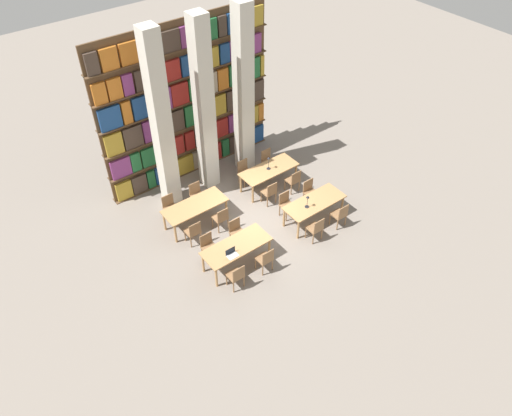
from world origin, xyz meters
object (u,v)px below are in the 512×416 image
(chair_0, at_px, (236,276))
(chair_9, at_px, (170,207))
(chair_2, at_px, (265,259))
(desk_lamp_1, at_px, (269,161))
(chair_4, at_px, (316,228))
(reading_table_2, at_px, (195,207))
(pillar_left, at_px, (161,124))
(pillar_right, at_px, (244,93))
(chair_6, at_px, (340,214))
(chair_13, at_px, (245,171))
(chair_15, at_px, (268,160))
(chair_7, at_px, (310,191))
(chair_10, at_px, (221,218))
(chair_5, at_px, (286,204))
(desk_lamp_0, at_px, (308,200))
(reading_table_0, at_px, (236,248))
(chair_8, at_px, (193,232))
(pillar_center, at_px, (204,108))
(chair_11, at_px, (197,194))
(chair_14, at_px, (294,180))
(laptop, at_px, (232,254))
(reading_table_1, at_px, (314,204))
(chair_3, at_px, (237,231))
(chair_12, at_px, (270,192))
(reading_table_3, at_px, (269,171))
(chair_1, at_px, (209,246))

(chair_0, height_order, chair_9, same)
(chair_2, distance_m, desk_lamp_1, 3.91)
(chair_4, bearing_deg, reading_table_2, 131.70)
(pillar_left, height_order, pillar_right, same)
(chair_6, distance_m, chair_13, 3.77)
(chair_15, bearing_deg, chair_0, 42.52)
(chair_7, relative_size, chair_10, 1.00)
(chair_15, bearing_deg, chair_10, 25.91)
(chair_2, distance_m, chair_7, 3.37)
(chair_5, bearing_deg, desk_lamp_0, 105.28)
(reading_table_0, xyz_separation_m, chair_15, (3.49, 2.97, -0.20))
(chair_8, bearing_deg, chair_6, -27.69)
(pillar_center, distance_m, chair_11, 2.82)
(chair_7, bearing_deg, chair_14, -86.43)
(laptop, distance_m, chair_5, 3.02)
(chair_7, distance_m, reading_table_2, 3.85)
(desk_lamp_1, bearing_deg, reading_table_1, -87.28)
(chair_6, height_order, chair_15, same)
(pillar_center, relative_size, reading_table_1, 2.93)
(chair_11, height_order, desk_lamp_1, desk_lamp_1)
(pillar_right, distance_m, laptop, 5.59)
(chair_3, bearing_deg, chair_11, -88.90)
(laptop, relative_size, chair_7, 0.36)
(chair_7, bearing_deg, chair_5, 0.00)
(pillar_left, bearing_deg, chair_8, -102.36)
(desk_lamp_0, relative_size, chair_10, 0.51)
(reading_table_2, relative_size, chair_9, 2.31)
(chair_4, distance_m, chair_5, 1.41)
(reading_table_2, distance_m, chair_8, 0.90)
(chair_12, bearing_deg, reading_table_2, 165.32)
(laptop, bearing_deg, desk_lamp_1, 37.28)
(chair_5, xyz_separation_m, reading_table_2, (-2.54, 1.44, 0.20))
(chair_7, relative_size, chair_12, 1.00)
(laptop, relative_size, reading_table_3, 0.16)
(reading_table_0, relative_size, desk_lamp_0, 4.56)
(chair_2, distance_m, reading_table_1, 2.68)
(chair_2, bearing_deg, desk_lamp_0, 18.34)
(chair_0, height_order, chair_12, same)
(chair_14, bearing_deg, chair_11, 155.82)
(chair_6, xyz_separation_m, reading_table_2, (-3.57, 2.85, 0.20))
(chair_9, bearing_deg, chair_13, -178.94)
(chair_8, xyz_separation_m, desk_lamp_1, (3.51, 0.77, 0.63))
(chair_4, relative_size, chair_13, 1.00)
(pillar_left, height_order, chair_2, pillar_left)
(chair_10, height_order, chair_15, same)
(chair_1, xyz_separation_m, chair_10, (0.98, 0.79, 0.00))
(desk_lamp_0, bearing_deg, reading_table_2, 141.51)
(pillar_center, height_order, chair_12, pillar_center)
(chair_3, distance_m, chair_4, 2.42)
(chair_5, distance_m, desk_lamp_0, 0.97)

